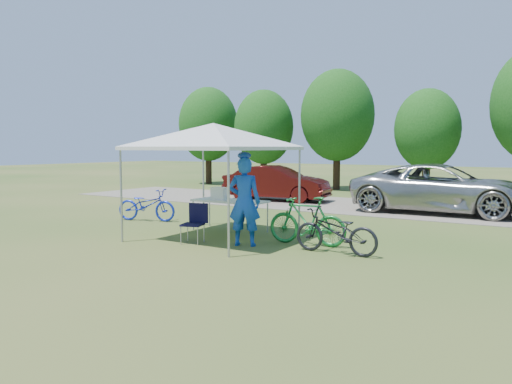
# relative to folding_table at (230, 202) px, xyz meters

# --- Properties ---
(ground) EXTENTS (100.00, 100.00, 0.00)m
(ground) POSITION_rel_folding_table_xyz_m (0.27, -1.03, -0.77)
(ground) COLOR #2D5119
(ground) RESTS_ON ground
(gravel_strip) EXTENTS (24.00, 5.00, 0.02)m
(gravel_strip) POSITION_rel_folding_table_xyz_m (0.27, 6.97, -0.76)
(gravel_strip) COLOR gray
(gravel_strip) RESTS_ON ground
(canopy) EXTENTS (4.53, 4.53, 3.00)m
(canopy) POSITION_rel_folding_table_xyz_m (0.27, -1.03, 1.89)
(canopy) COLOR #A5A5AA
(canopy) RESTS_ON ground
(treeline) EXTENTS (24.89, 4.28, 6.30)m
(treeline) POSITION_rel_folding_table_xyz_m (-0.03, 13.02, 2.77)
(treeline) COLOR #382314
(treeline) RESTS_ON ground
(folding_table) EXTENTS (1.97, 0.82, 0.81)m
(folding_table) POSITION_rel_folding_table_xyz_m (0.00, 0.00, 0.00)
(folding_table) COLOR white
(folding_table) RESTS_ON ground
(folding_chair) EXTENTS (0.57, 0.59, 0.89)m
(folding_chair) POSITION_rel_folding_table_xyz_m (0.23, -1.67, -0.24)
(folding_chair) COLOR black
(folding_chair) RESTS_ON ground
(cooler) EXTENTS (0.44, 0.30, 0.32)m
(cooler) POSITION_rel_folding_table_xyz_m (-0.31, 0.00, 0.20)
(cooler) COLOR white
(cooler) RESTS_ON folding_table
(ice_cream_cup) EXTENTS (0.08, 0.08, 0.06)m
(ice_cream_cup) POSITION_rel_folding_table_xyz_m (0.45, -0.05, 0.07)
(ice_cream_cup) COLOR #D4E536
(ice_cream_cup) RESTS_ON folding_table
(cyclist) EXTENTS (0.83, 0.69, 1.95)m
(cyclist) POSITION_rel_folding_table_xyz_m (1.39, -1.40, 0.21)
(cyclist) COLOR #1648B3
(cyclist) RESTS_ON ground
(bike_blue) EXTENTS (1.90, 1.13, 0.95)m
(bike_blue) POSITION_rel_folding_table_xyz_m (-3.10, 0.15, -0.29)
(bike_blue) COLOR #152ABD
(bike_blue) RESTS_ON ground
(bike_green) EXTENTS (1.85, 0.66, 1.09)m
(bike_green) POSITION_rel_folding_table_xyz_m (2.52, -0.59, -0.22)
(bike_green) COLOR #1A7831
(bike_green) RESTS_ON ground
(bike_dark) EXTENTS (1.78, 0.63, 0.93)m
(bike_dark) POSITION_rel_folding_table_xyz_m (3.42, -1.12, -0.30)
(bike_dark) COLOR black
(bike_dark) RESTS_ON ground
(minivan) EXTENTS (5.83, 2.81, 1.60)m
(minivan) POSITION_rel_folding_table_xyz_m (3.87, 6.57, 0.06)
(minivan) COLOR #B0B0AC
(minivan) RESTS_ON gravel_strip
(sedan) EXTENTS (4.42, 2.08, 1.40)m
(sedan) POSITION_rel_folding_table_xyz_m (-2.62, 6.95, -0.05)
(sedan) COLOR #420D0B
(sedan) RESTS_ON gravel_strip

